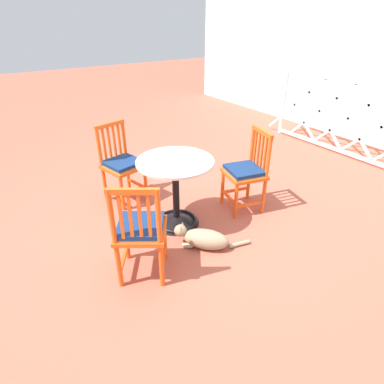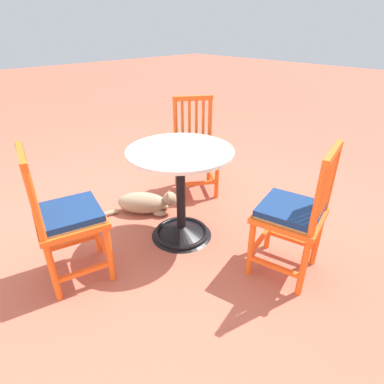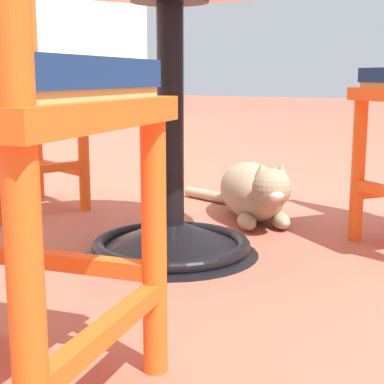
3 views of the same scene
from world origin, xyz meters
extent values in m
plane|color=#AD5642|center=(0.00, 0.00, 0.00)|extent=(24.00, 24.00, 0.00)
cylinder|color=white|center=(-1.52, 3.23, 0.58)|extent=(0.06, 0.06, 1.17)
cube|color=white|center=(-0.25, 3.23, 0.06)|extent=(2.53, 0.04, 0.05)
cube|color=white|center=(-0.25, 3.23, 1.11)|extent=(2.53, 0.04, 0.05)
cube|color=white|center=(-1.26, 3.23, 0.58)|extent=(1.06, 0.02, 1.06)
cube|color=white|center=(-0.76, 3.23, 0.58)|extent=(1.06, 0.02, 1.06)
cube|color=white|center=(-0.25, 3.23, 0.58)|extent=(1.06, 0.02, 1.06)
cube|color=white|center=(0.26, 3.23, 0.58)|extent=(1.06, 0.02, 1.06)
cube|color=white|center=(-1.26, 3.23, 0.58)|extent=(1.06, 0.02, 1.06)
cube|color=white|center=(-0.76, 3.23, 0.58)|extent=(1.06, 0.02, 1.06)
cube|color=white|center=(-0.25, 3.23, 0.58)|extent=(1.06, 0.02, 1.06)
cube|color=white|center=(0.26, 3.23, 0.58)|extent=(1.06, 0.02, 1.06)
cone|color=black|center=(-0.10, 0.07, 0.05)|extent=(0.48, 0.48, 0.10)
torus|color=black|center=(-0.10, 0.07, 0.03)|extent=(0.44, 0.44, 0.04)
cylinder|color=black|center=(-0.10, 0.07, 0.37)|extent=(0.07, 0.07, 0.66)
cylinder|color=black|center=(-0.10, 0.07, 0.68)|extent=(0.20, 0.20, 0.04)
cylinder|color=beige|center=(-0.10, 0.07, 0.72)|extent=(0.76, 0.76, 0.02)
cylinder|color=#EA5619|center=(-0.74, 0.04, 0.23)|extent=(0.04, 0.04, 0.45)
cylinder|color=#EA5619|center=(-0.66, -0.30, 0.23)|extent=(0.04, 0.04, 0.45)
cylinder|color=#EA5619|center=(-1.07, -0.04, 0.46)|extent=(0.04, 0.04, 0.91)
cylinder|color=#EA5619|center=(-0.99, -0.37, 0.46)|extent=(0.04, 0.04, 0.91)
cube|color=#EA5619|center=(-0.90, 0.00, 0.14)|extent=(0.34, 0.11, 0.03)
cube|color=#EA5619|center=(-0.83, -0.33, 0.14)|extent=(0.34, 0.11, 0.03)
cube|color=#EA5619|center=(-0.70, -0.13, 0.17)|extent=(0.11, 0.34, 0.03)
cube|color=#EA5619|center=(-0.87, -0.17, 0.43)|extent=(0.48, 0.48, 0.04)
cube|color=tan|center=(-0.87, -0.17, 0.45)|extent=(0.42, 0.42, 0.02)
cube|color=#EA5619|center=(-1.05, -0.11, 0.68)|extent=(0.02, 0.03, 0.39)
cube|color=#EA5619|center=(-1.04, -0.17, 0.68)|extent=(0.02, 0.03, 0.39)
cube|color=#EA5619|center=(-1.02, -0.24, 0.68)|extent=(0.02, 0.03, 0.39)
cube|color=#EA5619|center=(-1.01, -0.31, 0.68)|extent=(0.02, 0.03, 0.39)
cube|color=#EA5619|center=(-1.03, -0.21, 0.89)|extent=(0.12, 0.38, 0.04)
cube|color=navy|center=(-0.87, -0.17, 0.48)|extent=(0.43, 0.43, 0.04)
cylinder|color=#EA5619|center=(0.13, -0.59, 0.23)|extent=(0.04, 0.04, 0.45)
cylinder|color=#EA5619|center=(0.32, -0.31, 0.23)|extent=(0.04, 0.04, 0.45)
cylinder|color=#EA5619|center=(0.41, -0.78, 0.46)|extent=(0.04, 0.04, 0.91)
cylinder|color=#EA5619|center=(0.60, -0.50, 0.46)|extent=(0.04, 0.04, 0.91)
cube|color=#EA5619|center=(0.27, -0.69, 0.14)|extent=(0.30, 0.21, 0.03)
cube|color=#EA5619|center=(0.46, -0.41, 0.14)|extent=(0.30, 0.21, 0.03)
cube|color=#EA5619|center=(0.22, -0.45, 0.17)|extent=(0.21, 0.30, 0.03)
cube|color=#EA5619|center=(0.36, -0.55, 0.43)|extent=(0.55, 0.55, 0.04)
cube|color=tan|center=(0.36, -0.55, 0.45)|extent=(0.49, 0.49, 0.02)
cube|color=#EA5619|center=(0.45, -0.73, 0.68)|extent=(0.03, 0.03, 0.39)
cube|color=#EA5619|center=(0.48, -0.67, 0.68)|extent=(0.03, 0.03, 0.39)
cube|color=#EA5619|center=(0.52, -0.61, 0.68)|extent=(0.03, 0.03, 0.39)
cube|color=#EA5619|center=(0.56, -0.56, 0.68)|extent=(0.03, 0.03, 0.39)
cube|color=#EA5619|center=(0.50, -0.64, 0.89)|extent=(0.24, 0.33, 0.04)
cube|color=navy|center=(0.36, -0.55, 0.48)|extent=(0.50, 0.50, 0.04)
cylinder|color=#EA5619|center=(0.18, 0.64, 0.23)|extent=(0.04, 0.04, 0.45)
cylinder|color=#EA5619|center=(-0.15, 0.73, 0.23)|extent=(0.04, 0.04, 0.45)
cylinder|color=#EA5619|center=(0.27, 0.97, 0.46)|extent=(0.04, 0.04, 0.91)
cylinder|color=#EA5619|center=(-0.06, 1.06, 0.46)|extent=(0.04, 0.04, 0.91)
cube|color=#EA5619|center=(0.22, 0.81, 0.14)|extent=(0.11, 0.34, 0.03)
cube|color=#EA5619|center=(-0.11, 0.89, 0.14)|extent=(0.11, 0.34, 0.03)
cube|color=#EA5619|center=(0.02, 0.69, 0.17)|extent=(0.34, 0.11, 0.03)
cube|color=#EA5619|center=(0.06, 0.85, 0.43)|extent=(0.49, 0.49, 0.04)
cube|color=tan|center=(0.06, 0.85, 0.45)|extent=(0.43, 0.43, 0.02)
cube|color=#EA5619|center=(0.20, 0.99, 0.68)|extent=(0.03, 0.03, 0.39)
cube|color=#EA5619|center=(0.13, 1.01, 0.68)|extent=(0.03, 0.03, 0.39)
cube|color=#EA5619|center=(0.07, 1.02, 0.68)|extent=(0.03, 0.03, 0.39)
cube|color=#EA5619|center=(0.00, 1.04, 0.68)|extent=(0.03, 0.03, 0.39)
cube|color=#EA5619|center=(0.10, 1.02, 0.89)|extent=(0.38, 0.13, 0.04)
cube|color=navy|center=(0.06, 0.85, 0.48)|extent=(0.44, 0.44, 0.04)
ellipsoid|color=#9E896B|center=(0.41, 0.08, 0.10)|extent=(0.46, 0.44, 0.19)
ellipsoid|color=silver|center=(0.33, 0.02, 0.08)|extent=(0.23, 0.23, 0.14)
sphere|color=#9E896B|center=(0.22, -0.08, 0.15)|extent=(0.12, 0.12, 0.12)
ellipsoid|color=silver|center=(0.19, -0.11, 0.14)|extent=(0.07, 0.07, 0.04)
cone|color=#9E896B|center=(0.25, -0.10, 0.20)|extent=(0.04, 0.04, 0.04)
cone|color=#9E896B|center=(0.21, -0.05, 0.20)|extent=(0.04, 0.04, 0.04)
ellipsoid|color=#9E896B|center=(0.32, -0.07, 0.03)|extent=(0.13, 0.12, 0.05)
ellipsoid|color=#9E896B|center=(0.25, 0.01, 0.03)|extent=(0.13, 0.12, 0.05)
cylinder|color=#9E896B|center=(0.57, 0.36, 0.02)|extent=(0.09, 0.22, 0.04)
camera|label=1|loc=(2.30, -1.36, 1.96)|focal=29.49mm
camera|label=2|loc=(-1.65, 1.45, 1.51)|focal=29.46mm
camera|label=3|loc=(-1.40, -0.85, 0.48)|focal=56.18mm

